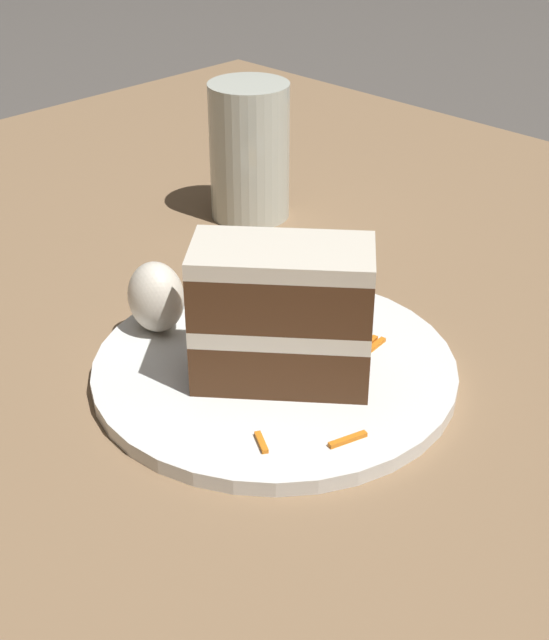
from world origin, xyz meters
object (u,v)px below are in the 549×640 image
Objects in this scene: plate at (274,368)px; cake_slice at (282,314)px; cream_dollop at (156,297)px; orange_garnish at (287,298)px; drinking_glass at (250,160)px.

cake_slice is at bearing -29.86° from plate.
orange_garnish is at bearing 68.67° from cream_dollop.
plate is at bearing -51.53° from orange_garnish.
drinking_glass reaches higher than orange_garnish.
cake_slice is 2.35× the size of cream_dollop.
drinking_glass is at bearing 139.49° from plate.
drinking_glass is at bearing 144.49° from orange_garnish.
cream_dollop is 0.11m from orange_garnish.
drinking_glass reaches higher than cake_slice.
drinking_glass is (-0.21, 0.18, 0.05)m from plate.
plate is 4.99× the size of orange_garnish.
drinking_glass is (-0.23, 0.19, -0.00)m from cake_slice.
orange_garnish is (0.04, 0.10, -0.02)m from cream_dollop.
drinking_glass is (-0.16, 0.11, 0.04)m from orange_garnish.
cream_dollop is at bearing 60.52° from cake_slice.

